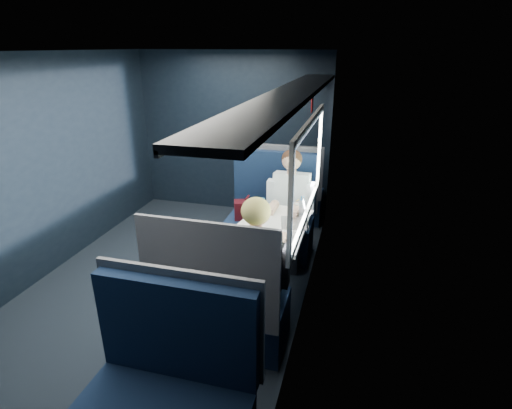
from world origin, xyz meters
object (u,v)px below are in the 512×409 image
(seat_row_front, at_px, (285,194))
(cup, at_px, (297,207))
(seat_bay_near, at_px, (270,219))
(woman, at_px, (257,265))
(seat_row_back, at_px, (170,397))
(bottle_small, at_px, (302,207))
(laptop, at_px, (299,218))
(seat_bay_far, at_px, (222,305))
(man, at_px, (289,203))
(table, at_px, (269,233))

(seat_row_front, distance_m, cup, 1.46)
(seat_bay_near, height_order, woman, woman)
(seat_row_back, bearing_deg, bottle_small, 78.25)
(laptop, height_order, bottle_small, laptop)
(seat_bay_near, xyz_separation_m, seat_bay_far, (0.01, -1.74, -0.01))
(seat_row_front, distance_m, man, 1.17)
(table, bearing_deg, woman, -84.55)
(seat_bay_near, distance_m, cup, 0.68)
(man, xyz_separation_m, woman, (0.00, -1.41, 0.01))
(seat_row_back, bearing_deg, table, 84.20)
(seat_row_front, height_order, seat_row_back, same)
(seat_bay_far, relative_size, woman, 0.95)
(seat_bay_near, distance_m, seat_row_back, 2.67)
(woman, xyz_separation_m, cup, (0.13, 1.15, 0.05))
(seat_row_front, bearing_deg, woman, -84.30)
(table, distance_m, seat_row_front, 1.82)
(seat_bay_far, distance_m, man, 1.62)
(table, bearing_deg, seat_bay_far, -101.78)
(table, height_order, woman, woman)
(man, bearing_deg, seat_bay_far, -99.03)
(table, relative_size, bottle_small, 4.76)
(table, height_order, laptop, laptop)
(cup, bearing_deg, seat_row_back, -99.60)
(seat_row_front, xyz_separation_m, seat_row_back, (0.00, -3.59, 0.00))
(woman, bearing_deg, seat_row_back, -102.93)
(seat_bay_near, bearing_deg, seat_bay_far, -89.72)
(seat_bay_near, relative_size, seat_row_back, 1.09)
(woman, bearing_deg, man, 90.00)
(seat_row_front, height_order, man, man)
(seat_bay_near, height_order, bottle_small, seat_bay_near)
(seat_row_back, height_order, cup, seat_row_back)
(table, height_order, seat_bay_far, seat_bay_far)
(bottle_small, bearing_deg, seat_bay_far, -110.18)
(table, xyz_separation_m, seat_bay_far, (-0.18, -0.87, -0.25))
(woman, bearing_deg, laptop, 76.48)
(seat_row_back, relative_size, woman, 0.88)
(seat_bay_far, relative_size, laptop, 3.51)
(seat_bay_near, xyz_separation_m, man, (0.26, -0.17, 0.30))
(table, height_order, seat_bay_near, seat_bay_near)
(man, relative_size, bottle_small, 6.29)
(seat_bay_near, height_order, seat_row_back, seat_bay_near)
(table, bearing_deg, bottle_small, 51.56)
(woman, relative_size, bottle_small, 6.29)
(woman, bearing_deg, bottle_small, 79.50)
(woman, xyz_separation_m, bottle_small, (0.19, 1.03, 0.10))
(table, relative_size, seat_bay_near, 0.79)
(seat_row_front, bearing_deg, man, -77.17)
(seat_row_back, xyz_separation_m, laptop, (0.45, 1.91, 0.40))
(bottle_small, bearing_deg, table, -128.44)
(seat_row_front, height_order, bottle_small, seat_row_front)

